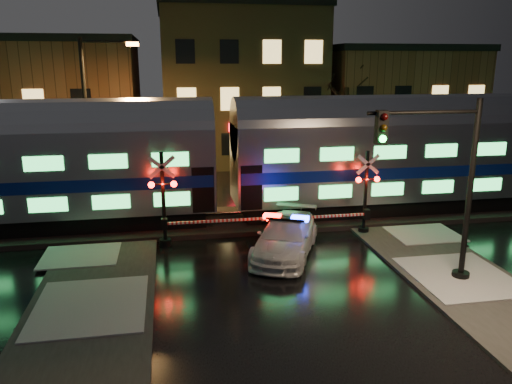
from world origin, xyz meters
TOP-DOWN VIEW (x-y plane):
  - ground at (0.00, 0.00)m, footprint 120.00×120.00m
  - ballast at (0.00, 5.00)m, footprint 90.00×4.20m
  - sidewalk_left at (-6.50, -6.00)m, footprint 4.00×20.00m
  - building_left at (-13.00, 22.00)m, footprint 14.00×10.00m
  - building_mid at (2.00, 22.50)m, footprint 12.00×11.00m
  - building_right at (15.00, 22.00)m, footprint 12.00×10.00m
  - train at (-1.25, 5.00)m, footprint 51.00×3.12m
  - police_car at (0.77, 0.50)m, footprint 4.13×5.68m
  - crossing_signal_right at (4.57, 2.30)m, footprint 5.48×0.64m
  - crossing_signal_left at (-3.76, 2.31)m, footprint 5.82×0.66m
  - traffic_light at (5.44, -3.11)m, footprint 4.24×0.74m
  - streetlight at (-7.65, 9.00)m, footprint 2.99×0.31m

SIDE VIEW (x-z plane):
  - ground at x=0.00m, z-range 0.00..0.00m
  - sidewalk_left at x=-6.50m, z-range 0.00..0.12m
  - ballast at x=0.00m, z-range 0.00..0.24m
  - police_car at x=0.77m, z-range -0.08..1.62m
  - crossing_signal_right at x=4.57m, z-range -0.34..3.54m
  - crossing_signal_left at x=-3.76m, z-range -0.35..3.76m
  - train at x=-1.25m, z-range 0.42..6.35m
  - traffic_light at x=5.44m, z-range 0.21..6.77m
  - building_right at x=15.00m, z-range 0.00..8.50m
  - building_left at x=-13.00m, z-range 0.00..9.00m
  - streetlight at x=-7.65m, z-range 0.68..9.62m
  - building_mid at x=2.00m, z-range 0.00..11.50m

